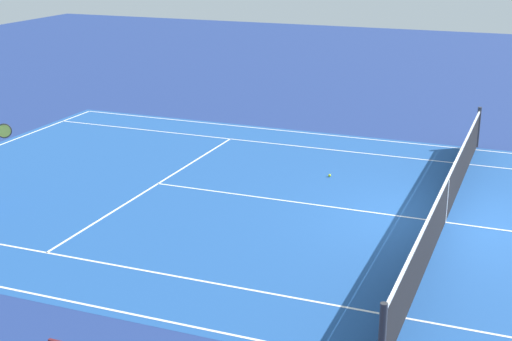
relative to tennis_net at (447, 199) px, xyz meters
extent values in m
plane|color=navy|center=(0.00, 0.00, -0.49)|extent=(60.00, 60.00, 0.00)
cube|color=#1E4C93|center=(0.00, 0.00, -0.49)|extent=(24.20, 11.40, 0.00)
cube|color=white|center=(0.00, -5.50, -0.49)|extent=(23.80, 0.05, 0.01)
cube|color=white|center=(0.00, -4.11, -0.49)|extent=(23.80, 0.05, 0.01)
cube|color=white|center=(0.00, 4.11, -0.49)|extent=(23.80, 0.05, 0.01)
cube|color=white|center=(6.40, 0.00, -0.49)|extent=(0.05, 8.22, 0.01)
cube|color=white|center=(0.00, 0.00, -0.49)|extent=(12.80, 0.05, 0.01)
cylinder|color=#2D2D33|center=(0.00, -5.80, 0.05)|extent=(0.10, 0.10, 1.08)
cube|color=black|center=(0.00, 0.00, -0.05)|extent=(0.02, 11.60, 0.88)
cube|color=white|center=(0.00, 0.00, 0.46)|extent=(0.04, 11.60, 0.06)
cube|color=white|center=(0.00, 0.00, -0.05)|extent=(0.04, 0.06, 0.88)
torus|color=#232326|center=(8.75, 2.15, 1.05)|extent=(0.26, 0.21, 0.31)
cylinder|color=#C6D84C|center=(8.75, 2.15, 1.05)|extent=(0.22, 0.17, 0.27)
sphere|color=#CCE01E|center=(2.92, -1.92, -0.46)|extent=(0.07, 0.07, 0.07)
camera|label=1|loc=(-1.58, 14.09, 4.98)|focal=52.42mm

